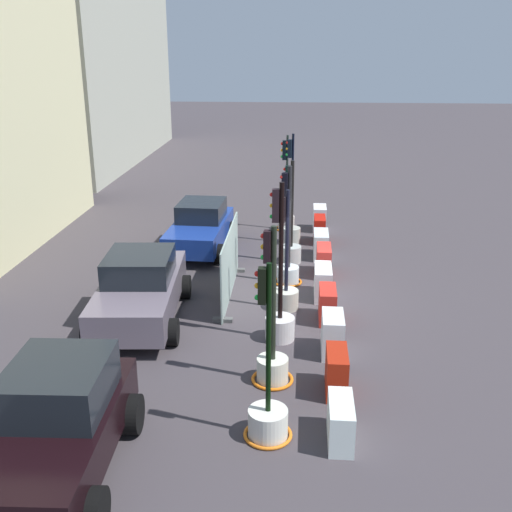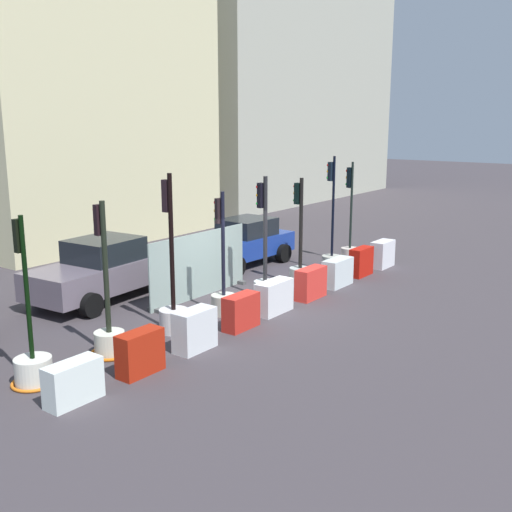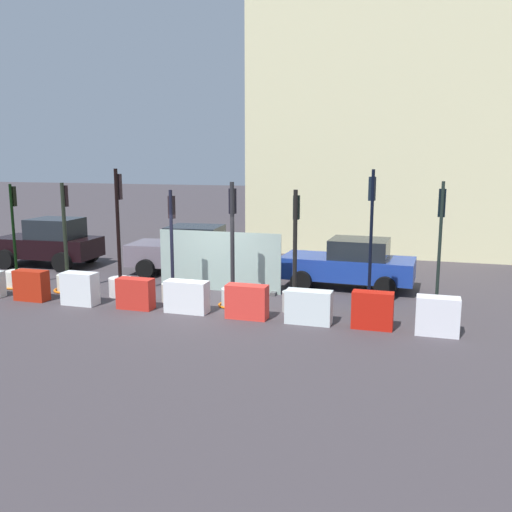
# 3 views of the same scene
# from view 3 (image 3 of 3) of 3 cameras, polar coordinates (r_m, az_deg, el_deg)

# --- Properties ---
(ground_plane) EXTENTS (120.00, 120.00, 0.00)m
(ground_plane) POSITION_cam_3_polar(r_m,az_deg,el_deg) (15.83, -5.71, -4.97)
(ground_plane) COLOR #3F393D
(traffic_light_0) EXTENTS (0.88, 0.88, 3.27)m
(traffic_light_0) POSITION_cam_3_polar(r_m,az_deg,el_deg) (19.29, -23.27, -1.63)
(traffic_light_0) COLOR silver
(traffic_light_0) RESTS_ON ground_plane
(traffic_light_1) EXTENTS (0.88, 0.88, 3.34)m
(traffic_light_1) POSITION_cam_3_polar(r_m,az_deg,el_deg) (18.16, -18.74, -1.71)
(traffic_light_1) COLOR silver
(traffic_light_1) RESTS_ON ground_plane
(traffic_light_2) EXTENTS (0.69, 0.69, 3.77)m
(traffic_light_2) POSITION_cam_3_polar(r_m,az_deg,el_deg) (17.05, -13.72, -1.80)
(traffic_light_2) COLOR silver
(traffic_light_2) RESTS_ON ground_plane
(traffic_light_3) EXTENTS (0.66, 0.66, 3.19)m
(traffic_light_3) POSITION_cam_3_polar(r_m,az_deg,el_deg) (16.19, -8.51, -2.60)
(traffic_light_3) COLOR #B8B9A9
(traffic_light_3) RESTS_ON ground_plane
(traffic_light_4) EXTENTS (0.83, 0.83, 3.44)m
(traffic_light_4) POSITION_cam_3_polar(r_m,az_deg,el_deg) (15.49, -2.40, -2.85)
(traffic_light_4) COLOR silver
(traffic_light_4) RESTS_ON ground_plane
(traffic_light_5) EXTENTS (0.66, 0.66, 3.27)m
(traffic_light_5) POSITION_cam_3_polar(r_m,az_deg,el_deg) (14.98, 3.96, -3.32)
(traffic_light_5) COLOR #ACB3B0
(traffic_light_5) RESTS_ON ground_plane
(traffic_light_6) EXTENTS (0.64, 0.64, 3.80)m
(traffic_light_6) POSITION_cam_3_polar(r_m,az_deg,el_deg) (14.72, 11.48, -3.82)
(traffic_light_6) COLOR #ACADA1
(traffic_light_6) RESTS_ON ground_plane
(traffic_light_7) EXTENTS (0.82, 0.82, 3.52)m
(traffic_light_7) POSITION_cam_3_polar(r_m,az_deg,el_deg) (14.91, 17.99, -4.18)
(traffic_light_7) COLOR beige
(traffic_light_7) RESTS_ON ground_plane
(construction_barrier_1) EXTENTS (0.98, 0.42, 0.88)m
(construction_barrier_1) POSITION_cam_3_polar(r_m,az_deg,el_deg) (17.36, -22.00, -2.81)
(construction_barrier_1) COLOR #AE220E
(construction_barrier_1) RESTS_ON ground_plane
(construction_barrier_2) EXTENTS (0.99, 0.49, 0.92)m
(construction_barrier_2) POSITION_cam_3_polar(r_m,az_deg,el_deg) (16.41, -17.57, -3.20)
(construction_barrier_2) COLOR silver
(construction_barrier_2) RESTS_ON ground_plane
(construction_barrier_3) EXTENTS (1.00, 0.43, 0.85)m
(construction_barrier_3) POSITION_cam_3_polar(r_m,az_deg,el_deg) (15.58, -12.23, -3.79)
(construction_barrier_3) COLOR red
(construction_barrier_3) RESTS_ON ground_plane
(construction_barrier_4) EXTENTS (1.16, 0.47, 0.86)m
(construction_barrier_4) POSITION_cam_3_polar(r_m,az_deg,el_deg) (14.99, -7.10, -4.16)
(construction_barrier_4) COLOR white
(construction_barrier_4) RESTS_ON ground_plane
(construction_barrier_5) EXTENTS (1.08, 0.43, 0.88)m
(construction_barrier_5) POSITION_cam_3_polar(r_m,az_deg,el_deg) (14.34, -0.94, -4.71)
(construction_barrier_5) COLOR red
(construction_barrier_5) RESTS_ON ground_plane
(construction_barrier_6) EXTENTS (1.15, 0.48, 0.84)m
(construction_barrier_6) POSITION_cam_3_polar(r_m,az_deg,el_deg) (13.99, 5.42, -5.21)
(construction_barrier_6) COLOR silver
(construction_barrier_6) RESTS_ON ground_plane
(construction_barrier_7) EXTENTS (0.99, 0.40, 0.92)m
(construction_barrier_7) POSITION_cam_3_polar(r_m,az_deg,el_deg) (13.79, 11.84, -5.46)
(construction_barrier_7) COLOR red
(construction_barrier_7) RESTS_ON ground_plane
(construction_barrier_8) EXTENTS (0.99, 0.49, 0.91)m
(construction_barrier_8) POSITION_cam_3_polar(r_m,az_deg,el_deg) (13.72, 18.09, -5.86)
(construction_barrier_8) COLOR white
(construction_barrier_8) RESTS_ON ground_plane
(car_blue_estate) EXTENTS (4.15, 2.20, 1.59)m
(car_blue_estate) POSITION_cam_3_polar(r_m,az_deg,el_deg) (17.73, 9.62, -0.81)
(car_blue_estate) COLOR navy
(car_blue_estate) RESTS_ON ground_plane
(car_black_sedan) EXTENTS (3.90, 2.24, 1.82)m
(car_black_sedan) POSITION_cam_3_polar(r_m,az_deg,el_deg) (22.47, -20.33, 1.29)
(car_black_sedan) COLOR black
(car_black_sedan) RESTS_ON ground_plane
(car_grey_saloon) EXTENTS (4.53, 2.43, 1.71)m
(car_grey_saloon) POSITION_cam_3_polar(r_m,az_deg,el_deg) (19.73, -6.47, 0.54)
(car_grey_saloon) COLOR slate
(car_grey_saloon) RESTS_ON ground_plane
(building_main_facade) EXTENTS (11.16, 9.21, 13.26)m
(building_main_facade) POSITION_cam_3_polar(r_m,az_deg,el_deg) (27.46, 12.93, 15.24)
(building_main_facade) COLOR beige
(building_main_facade) RESTS_ON ground_plane
(site_fence_panel) EXTENTS (3.93, 0.50, 1.85)m
(site_fence_panel) POSITION_cam_3_polar(r_m,az_deg,el_deg) (17.21, -3.80, -0.69)
(site_fence_panel) COLOR #8FA69D
(site_fence_panel) RESTS_ON ground_plane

